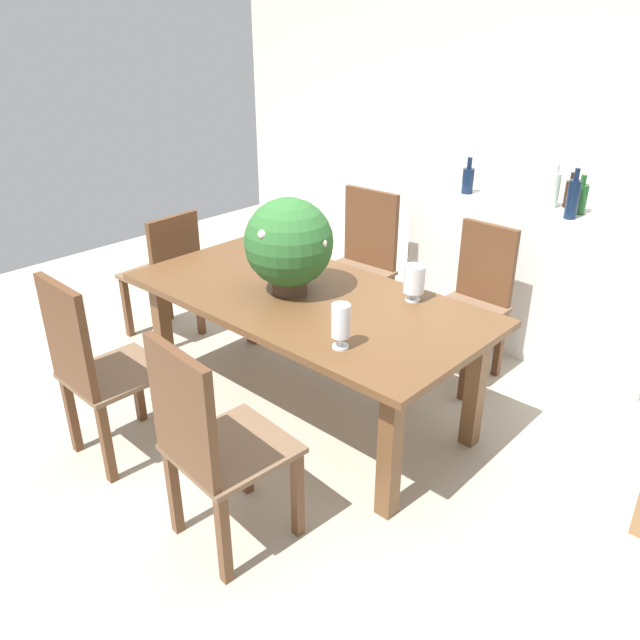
# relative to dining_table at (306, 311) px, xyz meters

# --- Properties ---
(ground_plane) EXTENTS (7.04, 7.04, 0.00)m
(ground_plane) POSITION_rel_dining_table_xyz_m (0.00, -0.01, -0.65)
(ground_plane) COLOR #BCB29E
(back_wall) EXTENTS (6.40, 0.10, 2.60)m
(back_wall) POSITION_rel_dining_table_xyz_m (0.00, 2.59, 0.65)
(back_wall) COLOR beige
(back_wall) RESTS_ON ground
(dining_table) EXTENTS (2.02, 1.01, 0.74)m
(dining_table) POSITION_rel_dining_table_xyz_m (0.00, 0.00, 0.00)
(dining_table) COLOR brown
(dining_table) RESTS_ON ground
(chair_head_end) EXTENTS (0.47, 0.45, 0.93)m
(chair_head_end) POSITION_rel_dining_table_xyz_m (-1.34, 0.01, -0.13)
(chair_head_end) COLOR brown
(chair_head_end) RESTS_ON ground
(chair_near_left) EXTENTS (0.44, 0.48, 1.03)m
(chair_near_left) POSITION_rel_dining_table_xyz_m (-0.46, -1.03, -0.08)
(chair_near_left) COLOR brown
(chair_near_left) RESTS_ON ground
(chair_far_left) EXTENTS (0.49, 0.49, 1.02)m
(chair_far_left) POSITION_rel_dining_table_xyz_m (-0.46, 1.04, -0.08)
(chair_far_left) COLOR brown
(chair_far_left) RESTS_ON ground
(chair_far_right) EXTENTS (0.41, 0.48, 0.97)m
(chair_far_right) POSITION_rel_dining_table_xyz_m (0.46, 1.03, -0.11)
(chair_far_right) COLOR brown
(chair_far_right) RESTS_ON ground
(chair_near_right) EXTENTS (0.49, 0.50, 1.02)m
(chair_near_right) POSITION_rel_dining_table_xyz_m (0.45, -1.03, -0.09)
(chair_near_right) COLOR brown
(chair_near_right) RESTS_ON ground
(flower_centerpiece) EXTENTS (0.48, 0.48, 0.53)m
(flower_centerpiece) POSITION_rel_dining_table_xyz_m (-0.10, -0.03, 0.37)
(flower_centerpiece) COLOR #4C3828
(flower_centerpiece) RESTS_ON dining_table
(crystal_vase_left) EXTENTS (0.09, 0.09, 0.22)m
(crystal_vase_left) POSITION_rel_dining_table_xyz_m (0.53, -0.32, 0.22)
(crystal_vase_left) COLOR silver
(crystal_vase_left) RESTS_ON dining_table
(crystal_vase_center_near) EXTENTS (0.11, 0.11, 0.20)m
(crystal_vase_center_near) POSITION_rel_dining_table_xyz_m (0.47, 0.34, 0.21)
(crystal_vase_center_near) COLOR silver
(crystal_vase_center_near) RESTS_ON dining_table
(wine_glass) EXTENTS (0.07, 0.07, 0.16)m
(wine_glass) POSITION_rel_dining_table_xyz_m (-0.24, 0.25, 0.21)
(wine_glass) COLOR silver
(wine_glass) RESTS_ON dining_table
(kitchen_counter) EXTENTS (1.73, 0.52, 0.98)m
(kitchen_counter) POSITION_rel_dining_table_xyz_m (0.55, 1.66, -0.15)
(kitchen_counter) COLOR silver
(kitchen_counter) RESTS_ON ground
(wine_bottle_clear) EXTENTS (0.08, 0.08, 0.25)m
(wine_bottle_clear) POSITION_rel_dining_table_xyz_m (-0.02, 1.65, 0.43)
(wine_bottle_clear) COLOR #0F1E38
(wine_bottle_clear) RESTS_ON kitchen_counter
(wine_bottle_dark) EXTENTS (0.08, 0.08, 0.24)m
(wine_bottle_dark) POSITION_rel_dining_table_xyz_m (0.76, 1.69, 0.43)
(wine_bottle_dark) COLOR #194C1E
(wine_bottle_dark) RESTS_ON kitchen_counter
(wine_bottle_green) EXTENTS (0.07, 0.07, 0.31)m
(wine_bottle_green) POSITION_rel_dining_table_xyz_m (0.76, 1.55, 0.46)
(wine_bottle_green) COLOR #0F1E38
(wine_bottle_green) RESTS_ON kitchen_counter
(wine_bottle_amber) EXTENTS (0.07, 0.07, 0.28)m
(wine_bottle_amber) POSITION_rel_dining_table_xyz_m (0.58, 1.70, 0.45)
(wine_bottle_amber) COLOR #B2BFB7
(wine_bottle_amber) RESTS_ON kitchen_counter
(wine_bottle_tall) EXTENTS (0.07, 0.07, 0.23)m
(wine_bottle_tall) POSITION_rel_dining_table_xyz_m (0.65, 1.79, 0.43)
(wine_bottle_tall) COLOR black
(wine_bottle_tall) RESTS_ON kitchen_counter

